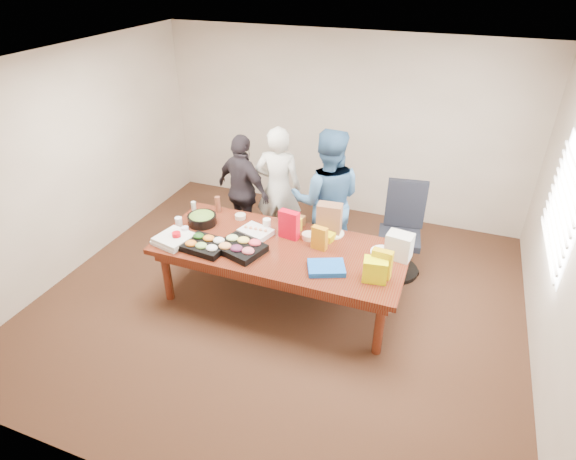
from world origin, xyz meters
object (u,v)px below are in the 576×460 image
at_px(office_chair, 400,234).
at_px(sheet_cake, 256,232).
at_px(person_right, 327,201).
at_px(salad_bowl, 202,219).
at_px(conference_table, 280,274).
at_px(person_center, 278,189).

distance_m(office_chair, sheet_cake, 1.79).
height_order(person_right, salad_bowl, person_right).
relative_size(person_right, sheet_cake, 5.18).
bearing_deg(conference_table, office_chair, 40.98).
bearing_deg(salad_bowl, office_chair, 21.46).
height_order(conference_table, person_center, person_center).
bearing_deg(sheet_cake, salad_bowl, -163.75).
xyz_separation_m(office_chair, salad_bowl, (-2.26, -0.89, 0.23)).
relative_size(office_chair, person_right, 0.62).
bearing_deg(conference_table, person_center, 112.61).
bearing_deg(salad_bowl, person_center, 59.82).
xyz_separation_m(person_center, salad_bowl, (-0.59, -1.01, -0.05)).
bearing_deg(sheet_cake, office_chair, 45.96).
height_order(conference_table, sheet_cake, sheet_cake).
bearing_deg(person_center, conference_table, 103.17).
distance_m(person_right, salad_bowl, 1.55).
bearing_deg(sheet_cake, person_center, 112.85).
xyz_separation_m(office_chair, person_center, (-1.67, 0.13, 0.28)).
distance_m(office_chair, salad_bowl, 2.43).
height_order(conference_table, office_chair, office_chair).
distance_m(sheet_cake, salad_bowl, 0.71).
relative_size(office_chair, sheet_cake, 3.23).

